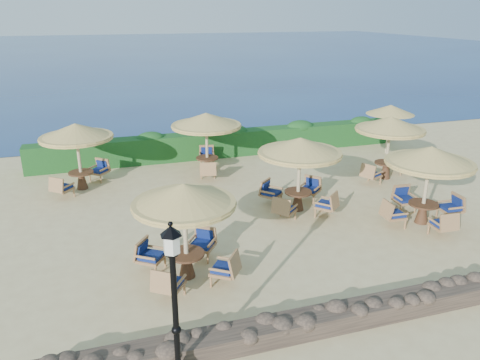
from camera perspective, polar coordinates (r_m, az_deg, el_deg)
ground at (r=16.51m, az=4.79°, el=-4.01°), size 120.00×120.00×0.00m
sea at (r=84.38m, az=-13.90°, el=14.95°), size 160.00×160.00×0.00m
hedge at (r=22.74m, az=-1.97°, el=4.46°), size 18.00×0.90×1.20m
stone_wall at (r=11.64m, az=16.70°, el=-14.82°), size 15.00×0.65×0.44m
lamp_post at (r=8.85m, az=-7.88°, el=-15.84°), size 0.44×0.44×3.31m
extra_parasol at (r=23.90m, az=17.87°, el=8.15°), size 2.30×2.30×2.41m
cafe_set_0 at (r=12.00m, az=-6.77°, el=-4.30°), size 2.69×2.69×2.65m
cafe_set_1 at (r=16.17m, az=7.28°, el=2.41°), size 2.91×2.91×2.65m
cafe_set_2 at (r=16.20m, az=21.97°, el=1.02°), size 2.84×2.84×2.65m
cafe_set_3 at (r=19.06m, az=-19.28°, el=4.64°), size 2.80×2.80×2.65m
cafe_set_4 at (r=19.91m, az=-4.12°, el=6.45°), size 2.99×2.99×2.65m
cafe_set_5 at (r=20.14m, az=17.79°, el=5.62°), size 2.84×2.83×2.65m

